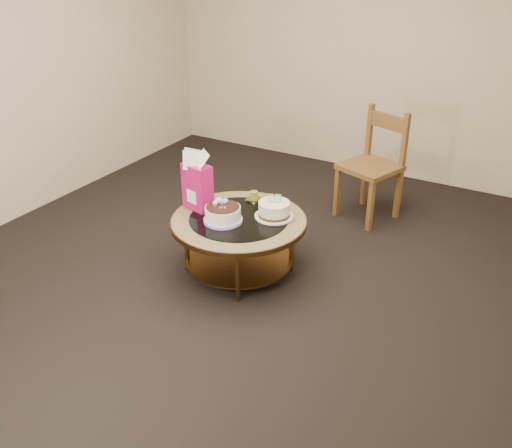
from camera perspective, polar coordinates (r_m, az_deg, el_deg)
The scene contains 8 objects.
ground at distance 4.45m, azimuth -1.66°, elevation -4.67°, with size 5.00×5.00×0.00m, color black.
room_walls at distance 3.86m, azimuth -1.98°, elevation 15.11°, with size 4.52×5.02×2.61m.
coffee_table at distance 4.26m, azimuth -1.73°, elevation -0.36°, with size 1.02×1.02×0.46m.
decorated_cake at distance 4.16m, azimuth -3.34°, elevation 0.96°, with size 0.29×0.29×0.17m.
cream_cake at distance 4.22m, azimuth 1.83°, elevation 1.42°, with size 0.29×0.29×0.18m.
gift_bag at distance 4.31m, azimuth -5.90°, elevation 4.33°, with size 0.25×0.21×0.46m.
pillar_candle at distance 4.49m, azimuth -0.21°, elevation 2.68°, with size 0.12×0.12×0.09m.
dining_chair at distance 5.20m, azimuth 11.64°, elevation 5.82°, with size 0.58×0.58×0.98m.
Camera 1 is at (2.00, -3.20, 2.37)m, focal length 40.00 mm.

